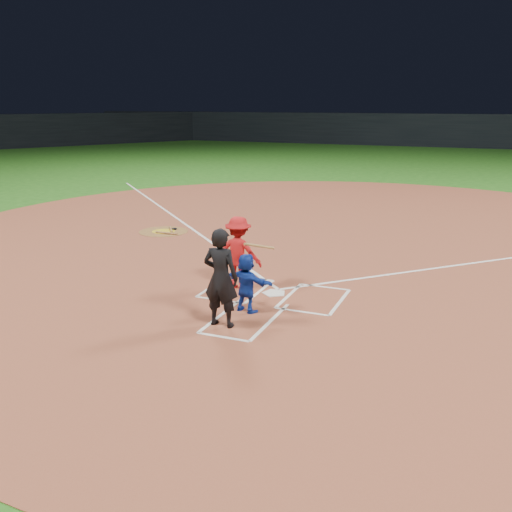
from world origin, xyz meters
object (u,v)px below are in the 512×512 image
at_px(batter_at_plate, 238,253).
at_px(catcher, 246,283).
at_px(umpire, 221,278).
at_px(on_deck_circle, 164,231).
at_px(home_plate, 274,293).

bearing_deg(batter_at_plate, catcher, -59.97).
relative_size(umpire, batter_at_plate, 1.15).
distance_m(on_deck_circle, batter_at_plate, 6.82).
height_order(on_deck_circle, catcher, catcher).
height_order(catcher, umpire, umpire).
relative_size(home_plate, catcher, 0.46).
bearing_deg(on_deck_circle, umpire, -51.26).
xyz_separation_m(umpire, batter_at_plate, (-0.66, 2.34, -0.13)).
bearing_deg(batter_at_plate, umpire, -74.25).
distance_m(home_plate, umpire, 2.48).
bearing_deg(catcher, batter_at_plate, -42.94).
bearing_deg(umpire, batter_at_plate, -73.61).
distance_m(umpire, batter_at_plate, 2.43).
distance_m(home_plate, batter_at_plate, 1.30).
bearing_deg(on_deck_circle, catcher, -46.43).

